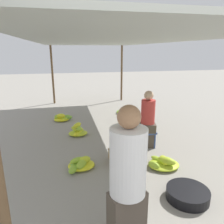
# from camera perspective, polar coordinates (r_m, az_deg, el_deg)

# --- Properties ---
(canopy_post_front_left) EXTENTS (0.08, 0.08, 2.27)m
(canopy_post_front_left) POSITION_cam_1_polar(r_m,az_deg,el_deg) (1.64, -26.72, -21.84)
(canopy_post_front_left) COLOR brown
(canopy_post_front_left) RESTS_ON ground
(canopy_post_back_left) EXTENTS (0.08, 0.08, 2.27)m
(canopy_post_back_left) POSITION_cam_1_polar(r_m,az_deg,el_deg) (9.01, -15.27, 9.27)
(canopy_post_back_left) COLOR brown
(canopy_post_back_left) RESTS_ON ground
(canopy_post_back_right) EXTENTS (0.08, 0.08, 2.27)m
(canopy_post_back_right) POSITION_cam_1_polar(r_m,az_deg,el_deg) (9.31, 2.53, 10.00)
(canopy_post_back_right) COLOR brown
(canopy_post_back_right) RESTS_ON ground
(canopy_tarp) EXTENTS (3.21, 8.08, 0.04)m
(canopy_tarp) POSITION_cam_1_polar(r_m,az_deg,el_deg) (5.20, -1.63, 18.07)
(canopy_tarp) COLOR #9EA399
(canopy_tarp) RESTS_ON canopy_post_front_left
(vendor_foreground) EXTENTS (0.42, 0.42, 1.64)m
(vendor_foreground) POSITION_cam_1_polar(r_m,az_deg,el_deg) (2.21, 4.09, -18.38)
(vendor_foreground) COLOR #4C4238
(vendor_foreground) RESTS_ON ground
(stool) EXTENTS (0.34, 0.34, 0.37)m
(stool) POSITION_cam_1_polar(r_m,az_deg,el_deg) (4.93, 9.13, -5.64)
(stool) COLOR #384C84
(stool) RESTS_ON ground
(vendor_seated) EXTENTS (0.41, 0.41, 1.27)m
(vendor_seated) POSITION_cam_1_polar(r_m,az_deg,el_deg) (4.82, 9.48, -1.70)
(vendor_seated) COLOR #4C4238
(vendor_seated) RESTS_ON ground
(basin_black) EXTENTS (0.62, 0.62, 0.16)m
(basin_black) POSITION_cam_1_polar(r_m,az_deg,el_deg) (3.56, 19.13, -19.60)
(basin_black) COLOR black
(basin_black) RESTS_ON ground
(banana_pile_left_1) EXTENTS (0.53, 0.50, 0.22)m
(banana_pile_left_1) POSITION_cam_1_polar(r_m,az_deg,el_deg) (4.13, -8.44, -13.49)
(banana_pile_left_1) COLOR #84B934
(banana_pile_left_1) RESTS_ON ground
(banana_pile_left_2) EXTENTS (0.60, 0.46, 0.24)m
(banana_pile_left_2) POSITION_cam_1_polar(r_m,az_deg,el_deg) (6.85, -12.80, -1.50)
(banana_pile_left_2) COLOR #9AC231
(banana_pile_left_2) RESTS_ON ground
(banana_pile_left_3) EXTENTS (0.48, 0.58, 0.32)m
(banana_pile_left_3) POSITION_cam_1_polar(r_m,az_deg,el_deg) (5.66, -8.90, -4.89)
(banana_pile_left_3) COLOR #9BC230
(banana_pile_left_3) RESTS_ON ground
(banana_pile_right_0) EXTENTS (0.67, 0.57, 0.16)m
(banana_pile_right_0) POSITION_cam_1_polar(r_m,az_deg,el_deg) (6.43, 4.51, -2.58)
(banana_pile_right_0) COLOR #86BA34
(banana_pile_right_0) RESTS_ON ground
(banana_pile_right_1) EXTENTS (0.61, 0.55, 0.23)m
(banana_pile_right_1) POSITION_cam_1_polar(r_m,az_deg,el_deg) (4.25, 13.15, -12.86)
(banana_pile_right_1) COLOR #CDD628
(banana_pile_right_1) RESTS_ON ground
(banana_pile_right_2) EXTENTS (0.64, 0.53, 0.20)m
(banana_pile_right_2) POSITION_cam_1_polar(r_m,az_deg,el_deg) (7.51, 3.46, 0.28)
(banana_pile_right_2) COLOR #A2C52F
(banana_pile_right_2) RESTS_ON ground
(crate_near) EXTENTS (0.45, 0.45, 0.21)m
(crate_near) POSITION_cam_1_polar(r_m,az_deg,el_deg) (4.30, 2.51, -11.69)
(crate_near) COLOR #9E7A4C
(crate_near) RESTS_ON ground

